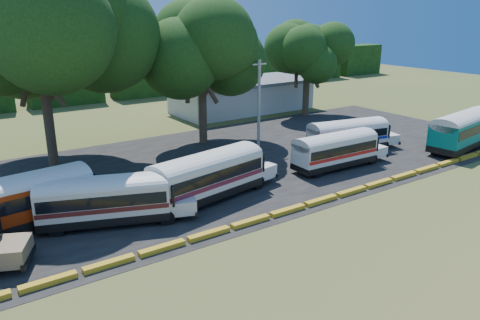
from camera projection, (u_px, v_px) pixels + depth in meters
ground at (279, 224)px, 29.06m from camera, size 160.00×160.00×0.00m
asphalt_strip at (198, 169)px, 39.03m from camera, size 64.00×24.00×0.02m
curb at (269, 216)px, 29.80m from camera, size 53.70×0.45×0.30m
terminal_building at (242, 95)px, 61.73m from camera, size 19.00×9.00×4.00m
treeline_backdrop at (65, 83)px, 65.86m from camera, size 130.00×4.00×6.00m
bus_red at (21, 199)px, 27.69m from camera, size 10.72×3.89×3.45m
bus_cream_west at (107, 198)px, 28.49m from camera, size 9.71×5.50×3.12m
bus_cream_east at (210, 173)px, 32.28m from camera, size 10.71×4.46×3.43m
bus_white_red at (337, 148)px, 38.89m from camera, size 9.33×2.58×3.05m
bus_white_blue at (349, 134)px, 43.55m from camera, size 9.54×4.03×3.05m
bus_teal at (465, 128)px, 44.27m from camera, size 11.29×4.29×3.62m
tree_west at (36, 19)px, 35.93m from camera, size 13.94×13.94×17.20m
tree_center at (201, 47)px, 44.35m from camera, size 9.64×9.64×12.93m
tree_east at (308, 49)px, 57.05m from camera, size 8.03×8.03×11.26m
utility_pole at (259, 103)px, 44.51m from camera, size 1.60×0.30×8.35m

